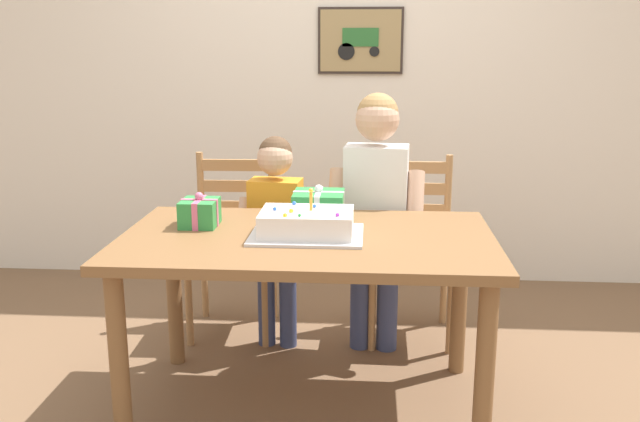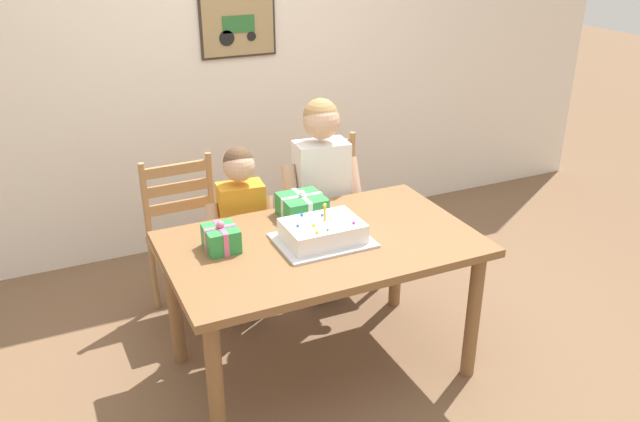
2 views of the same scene
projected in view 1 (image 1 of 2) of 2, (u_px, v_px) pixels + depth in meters
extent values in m
plane|color=brown|center=(308.00, 405.00, 2.92)|extent=(20.00, 20.00, 0.00)
cube|color=silver|center=(332.00, 73.00, 4.27)|extent=(6.40, 0.08, 2.60)
cube|color=#332823|center=(360.00, 41.00, 4.17)|extent=(0.51, 0.02, 0.39)
cube|color=#9E8456|center=(360.00, 41.00, 4.16)|extent=(0.48, 0.01, 0.36)
cube|color=#28662D|center=(360.00, 37.00, 4.15)|extent=(0.22, 0.01, 0.11)
cylinder|color=black|center=(346.00, 51.00, 4.17)|extent=(0.10, 0.01, 0.10)
cylinder|color=black|center=(374.00, 52.00, 4.16)|extent=(0.06, 0.01, 0.06)
cube|color=brown|center=(307.00, 240.00, 2.75)|extent=(1.47, 0.89, 0.04)
cylinder|color=brown|center=(119.00, 362.00, 2.53)|extent=(0.07, 0.07, 0.70)
cylinder|color=brown|center=(485.00, 374.00, 2.44)|extent=(0.07, 0.07, 0.70)
cylinder|color=brown|center=(174.00, 292.00, 3.24)|extent=(0.07, 0.07, 0.70)
cylinder|color=brown|center=(459.00, 300.00, 3.15)|extent=(0.07, 0.07, 0.70)
cube|color=silver|center=(307.00, 235.00, 2.74)|extent=(0.44, 0.34, 0.01)
cube|color=white|center=(307.00, 222.00, 2.72)|extent=(0.36, 0.26, 0.09)
cylinder|color=orange|center=(311.00, 201.00, 2.72)|extent=(0.01, 0.01, 0.07)
sphere|color=yellow|center=(311.00, 190.00, 2.71)|extent=(0.02, 0.02, 0.02)
sphere|color=yellow|center=(285.00, 215.00, 2.62)|extent=(0.02, 0.02, 0.02)
sphere|color=blue|center=(315.00, 206.00, 2.77)|extent=(0.01, 0.01, 0.01)
sphere|color=yellow|center=(291.00, 211.00, 2.69)|extent=(0.02, 0.02, 0.02)
sphere|color=purple|center=(337.00, 215.00, 2.63)|extent=(0.02, 0.02, 0.02)
sphere|color=blue|center=(294.00, 203.00, 2.82)|extent=(0.02, 0.02, 0.02)
sphere|color=green|center=(300.00, 215.00, 2.62)|extent=(0.01, 0.01, 0.01)
sphere|color=blue|center=(275.00, 209.00, 2.72)|extent=(0.01, 0.01, 0.01)
cube|color=#2D8E42|center=(319.00, 205.00, 3.01)|extent=(0.22, 0.21, 0.11)
cube|color=white|center=(319.00, 205.00, 3.01)|extent=(0.22, 0.02, 0.12)
cube|color=white|center=(319.00, 205.00, 3.01)|extent=(0.02, 0.22, 0.12)
sphere|color=white|center=(319.00, 189.00, 3.00)|extent=(0.04, 0.04, 0.04)
cube|color=#2D8E42|center=(200.00, 213.00, 2.88)|extent=(0.15, 0.17, 0.11)
cube|color=#DB668E|center=(200.00, 213.00, 2.88)|extent=(0.15, 0.02, 0.12)
cube|color=#DB668E|center=(200.00, 213.00, 2.88)|extent=(0.02, 0.17, 0.12)
sphere|color=#DB668E|center=(199.00, 196.00, 2.86)|extent=(0.04, 0.04, 0.04)
cube|color=#A87A4C|center=(232.00, 249.00, 3.57)|extent=(0.43, 0.43, 0.04)
cylinder|color=#A87A4C|center=(265.00, 306.00, 3.44)|extent=(0.04, 0.04, 0.43)
cylinder|color=#A87A4C|center=(189.00, 305.00, 3.45)|extent=(0.04, 0.04, 0.43)
cylinder|color=#A87A4C|center=(273.00, 280.00, 3.81)|extent=(0.04, 0.04, 0.43)
cylinder|color=#A87A4C|center=(204.00, 279.00, 3.82)|extent=(0.04, 0.04, 0.43)
cylinder|color=#A87A4C|center=(272.00, 195.00, 3.69)|extent=(0.04, 0.04, 0.45)
cylinder|color=#A87A4C|center=(201.00, 194.00, 3.71)|extent=(0.04, 0.04, 0.45)
cube|color=#A87A4C|center=(237.00, 207.00, 3.72)|extent=(0.36, 0.04, 0.06)
cube|color=#A87A4C|center=(236.00, 186.00, 3.69)|extent=(0.36, 0.04, 0.06)
cube|color=#A87A4C|center=(236.00, 165.00, 3.66)|extent=(0.36, 0.04, 0.06)
cube|color=#A87A4C|center=(411.00, 253.00, 3.51)|extent=(0.43, 0.43, 0.04)
cylinder|color=#A87A4C|center=(451.00, 311.00, 3.37)|extent=(0.04, 0.04, 0.43)
cylinder|color=#A87A4C|center=(372.00, 309.00, 3.40)|extent=(0.04, 0.04, 0.43)
cylinder|color=#A87A4C|center=(444.00, 285.00, 3.73)|extent=(0.04, 0.04, 0.43)
cylinder|color=#A87A4C|center=(373.00, 283.00, 3.77)|extent=(0.04, 0.04, 0.43)
cylinder|color=#A87A4C|center=(448.00, 198.00, 3.62)|extent=(0.04, 0.04, 0.45)
cylinder|color=#A87A4C|center=(375.00, 196.00, 3.65)|extent=(0.04, 0.04, 0.45)
cube|color=#A87A4C|center=(411.00, 210.00, 3.65)|extent=(0.36, 0.03, 0.06)
cube|color=#A87A4C|center=(411.00, 189.00, 3.63)|extent=(0.36, 0.03, 0.06)
cube|color=#A87A4C|center=(412.00, 167.00, 3.60)|extent=(0.36, 0.03, 0.06)
cylinder|color=#38426B|center=(387.00, 304.00, 3.41)|extent=(0.10, 0.10, 0.47)
cylinder|color=#38426B|center=(360.00, 302.00, 3.43)|extent=(0.10, 0.10, 0.47)
cube|color=white|center=(376.00, 202.00, 3.30)|extent=(0.31, 0.21, 0.54)
cylinder|color=tan|center=(415.00, 209.00, 3.24)|extent=(0.10, 0.23, 0.36)
cylinder|color=tan|center=(336.00, 206.00, 3.30)|extent=(0.10, 0.23, 0.36)
sphere|color=tan|center=(377.00, 119.00, 3.21)|extent=(0.20, 0.20, 0.20)
sphere|color=#A87F4C|center=(378.00, 114.00, 3.21)|extent=(0.19, 0.19, 0.19)
cylinder|color=#38426B|center=(288.00, 308.00, 3.45)|extent=(0.08, 0.08, 0.40)
cylinder|color=#38426B|center=(266.00, 307.00, 3.47)|extent=(0.08, 0.08, 0.40)
cube|color=orange|center=(276.00, 225.00, 3.36)|extent=(0.26, 0.17, 0.45)
cylinder|color=tan|center=(306.00, 231.00, 3.31)|extent=(0.08, 0.19, 0.30)
cylinder|color=tan|center=(243.00, 229.00, 3.36)|extent=(0.08, 0.19, 0.30)
sphere|color=tan|center=(275.00, 158.00, 3.28)|extent=(0.17, 0.17, 0.17)
sphere|color=brown|center=(275.00, 153.00, 3.29)|extent=(0.16, 0.16, 0.16)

